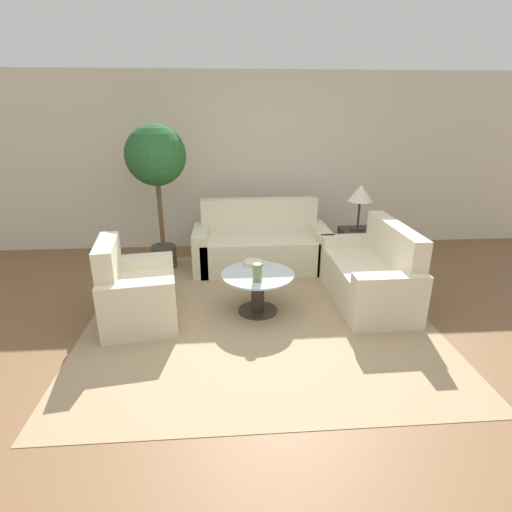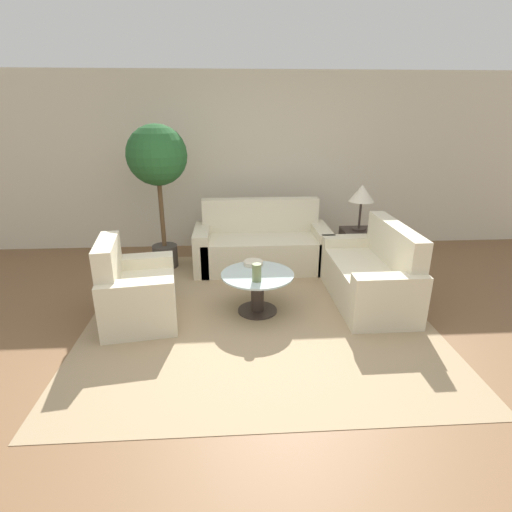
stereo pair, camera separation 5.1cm
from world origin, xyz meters
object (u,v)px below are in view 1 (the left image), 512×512
Objects in this scene: loveseat at (373,276)px; bowl at (253,263)px; table_lamp at (361,194)px; armchair at (134,294)px; coffee_table at (258,287)px; potted_plant at (156,163)px; vase at (257,273)px; sofa_main at (260,246)px.

loveseat is 1.37m from bowl.
armchair is at bearing -154.71° from table_lamp.
potted_plant is at bearing 130.36° from coffee_table.
loveseat is 1.42m from vase.
coffee_table is at bearing -140.43° from table_lamp.
potted_plant is 1.89m from bowl.
potted_plant is at bearing -116.22° from loveseat.
potted_plant reaches higher than armchair.
armchair is 0.53× the size of potted_plant.
loveseat is 1.24m from table_lamp.
table_lamp is at bearing -73.07° from armchair.
loveseat is 2.41× the size of table_lamp.
table_lamp is (1.30, -0.14, 0.73)m from sofa_main.
loveseat is at bearing -43.88° from sofa_main.
potted_plant is 10.38× the size of vase.
vase reaches higher than bowl.
coffee_table is at bearing -94.19° from armchair.
table_lamp reaches higher than vase.
armchair reaches higher than bowl.
bowl is at bearing -82.69° from armchair.
vase is (1.26, -0.09, 0.24)m from armchair.
vase is at bearing -102.58° from armchair.
vase is at bearing -96.15° from sofa_main.
potted_plant is (-2.63, 0.21, 0.40)m from table_lamp.
table_lamp is at bearing 172.62° from loveseat.
sofa_main is at bearing 80.83° from bowl.
bowl is (1.25, 0.35, 0.17)m from armchair.
table_lamp is at bearing 32.43° from bowl.
potted_plant is 8.83× the size of bowl.
table_lamp is at bearing 39.57° from coffee_table.
table_lamp reaches higher than loveseat.
potted_plant is at bearing 176.96° from sofa_main.
armchair is at bearing -164.33° from bowl.
sofa_main is 1.64m from loveseat.
bowl is (-0.03, 0.26, 0.18)m from coffee_table.
bowl is at bearing -93.23° from loveseat.
sofa_main is at bearing 173.96° from table_lamp.
loveseat is 1.90× the size of coffee_table.
loveseat is (2.60, 0.29, 0.00)m from armchair.
table_lamp is 0.32× the size of potted_plant.
table_lamp reaches higher than sofa_main.
loveseat reaches higher than vase.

